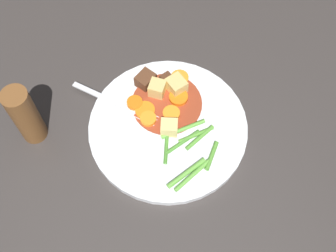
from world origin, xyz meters
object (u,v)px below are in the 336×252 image
at_px(meat_chunk_0, 146,80).
at_px(carrot_slice_4, 148,119).
at_px(dinner_plate, 168,128).
at_px(carrot_slice_1, 145,111).
at_px(carrot_slice_0, 178,98).
at_px(carrot_slice_3, 135,103).
at_px(meat_chunk_1, 168,81).
at_px(carrot_slice_5, 180,79).
at_px(fork, 117,104).
at_px(potato_chunk_2, 157,89).
at_px(potato_chunk_1, 176,86).
at_px(pepper_mill, 25,116).
at_px(carrot_slice_2, 171,114).
at_px(potato_chunk_0, 169,127).

bearing_deg(meat_chunk_0, carrot_slice_4, 172.93).
bearing_deg(dinner_plate, meat_chunk_0, 13.23).
bearing_deg(carrot_slice_1, carrot_slice_0, -77.60).
xyz_separation_m(carrot_slice_3, meat_chunk_1, (0.03, -0.07, 0.00)).
height_order(carrot_slice_5, fork, carrot_slice_5).
bearing_deg(carrot_slice_4, potato_chunk_2, -27.05).
bearing_deg(potato_chunk_1, meat_chunk_0, 64.36).
bearing_deg(carrot_slice_4, carrot_slice_5, -45.20).
bearing_deg(potato_chunk_2, meat_chunk_0, 35.00).
relative_size(carrot_slice_0, carrot_slice_3, 1.20).
xyz_separation_m(meat_chunk_0, pepper_mill, (-0.05, 0.21, 0.04)).
height_order(carrot_slice_3, potato_chunk_2, potato_chunk_2).
distance_m(carrot_slice_1, potato_chunk_1, 0.07).
distance_m(carrot_slice_5, pepper_mill, 0.28).
height_order(carrot_slice_5, potato_chunk_1, potato_chunk_1).
distance_m(carrot_slice_2, potato_chunk_0, 0.03).
bearing_deg(carrot_slice_5, potato_chunk_2, 113.18).
xyz_separation_m(carrot_slice_2, meat_chunk_1, (0.07, -0.01, 0.00)).
relative_size(carrot_slice_0, meat_chunk_1, 1.24).
height_order(carrot_slice_3, carrot_slice_5, same).
bearing_deg(meat_chunk_0, fork, 119.12).
relative_size(carrot_slice_3, meat_chunk_1, 1.03).
xyz_separation_m(carrot_slice_1, carrot_slice_4, (-0.02, -0.00, 0.00)).
xyz_separation_m(carrot_slice_0, carrot_slice_5, (0.04, -0.01, -0.00)).
xyz_separation_m(carrot_slice_3, potato_chunk_2, (0.02, -0.04, 0.01)).
distance_m(dinner_plate, fork, 0.10).
relative_size(carrot_slice_2, meat_chunk_0, 0.93).
relative_size(potato_chunk_1, fork, 0.23).
bearing_deg(carrot_slice_1, potato_chunk_1, -62.24).
bearing_deg(meat_chunk_0, carrot_slice_0, -130.84).
relative_size(potato_chunk_0, pepper_mill, 0.23).
bearing_deg(carrot_slice_2, dinner_plate, 152.58).
xyz_separation_m(meat_chunk_0, fork, (-0.03, 0.06, -0.01)).
bearing_deg(dinner_plate, carrot_slice_4, 60.74).
height_order(potato_chunk_2, fork, potato_chunk_2).
relative_size(potato_chunk_0, meat_chunk_1, 1.05).
bearing_deg(meat_chunk_0, carrot_slice_3, 145.94).
height_order(carrot_slice_1, potato_chunk_2, potato_chunk_2).
xyz_separation_m(carrot_slice_1, pepper_mill, (0.01, 0.20, 0.05)).
distance_m(dinner_plate, carrot_slice_3, 0.08).
xyz_separation_m(dinner_plate, meat_chunk_0, (0.10, 0.02, 0.02)).
xyz_separation_m(dinner_plate, carrot_slice_2, (0.02, -0.01, 0.01)).
bearing_deg(dinner_plate, pepper_mill, 79.94).
relative_size(carrot_slice_2, pepper_mill, 0.24).
bearing_deg(meat_chunk_1, potato_chunk_0, 169.67).
relative_size(carrot_slice_5, potato_chunk_0, 1.14).
xyz_separation_m(carrot_slice_4, potato_chunk_2, (0.05, -0.03, 0.01)).
height_order(carrot_slice_1, potato_chunk_0, potato_chunk_0).
relative_size(potato_chunk_1, pepper_mill, 0.25).
xyz_separation_m(carrot_slice_4, meat_chunk_1, (0.07, -0.05, 0.00)).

